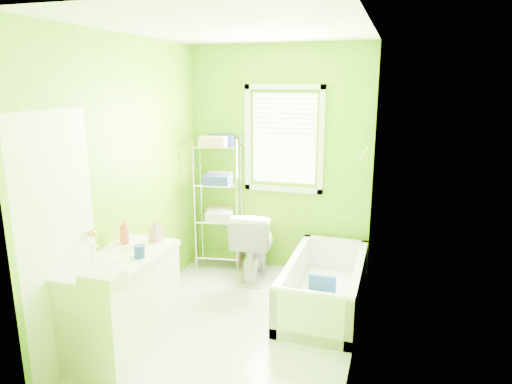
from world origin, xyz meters
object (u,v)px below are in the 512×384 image
(bathtub, at_px, (324,292))
(toilet, at_px, (254,243))
(vanity, at_px, (123,300))
(wire_shelf_unit, at_px, (220,188))

(bathtub, bearing_deg, toilet, 151.33)
(bathtub, height_order, vanity, vanity)
(vanity, bearing_deg, bathtub, 39.34)
(vanity, bearing_deg, toilet, 70.60)
(toilet, distance_m, vanity, 1.80)
(toilet, bearing_deg, wire_shelf_unit, -28.93)
(bathtub, height_order, wire_shelf_unit, wire_shelf_unit)
(toilet, xyz_separation_m, vanity, (-0.60, -1.70, 0.03))
(toilet, xyz_separation_m, wire_shelf_unit, (-0.48, 0.19, 0.57))
(toilet, bearing_deg, vanity, 63.09)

